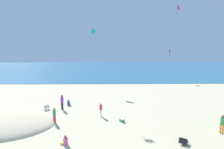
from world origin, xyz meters
The scene contains 15 objects.
ground_plane centered at (0.00, 10.00, 0.00)m, with size 120.00×120.00×0.00m, color beige.
ocean_water centered at (0.00, 57.45, 0.03)m, with size 120.00×60.00×0.05m, color teal.
dune_mound centered at (-10.14, 8.29, 0.00)m, with size 9.75×6.82×1.39m, color beige.
beach_chair_mid_beach centered at (5.10, 4.62, 0.27)m, with size 0.84×0.87×0.56m.
beach_chair_near_camera centered at (-7.42, 12.40, 0.27)m, with size 0.82×0.82×0.57m.
cooler_box centered at (0.98, 8.85, 0.15)m, with size 0.52×0.57×0.29m.
person_0 centered at (-5.64, 12.47, 0.98)m, with size 0.48×0.48×1.70m.
person_1 centered at (-3.42, 4.79, 0.27)m, with size 0.64×0.51×0.72m.
person_2 centered at (-1.11, 10.24, 0.81)m, with size 0.30×0.30×1.40m.
person_3 centered at (8.96, 6.34, 0.91)m, with size 0.44×0.44×1.58m.
person_4 centered at (-5.25, 13.96, 0.27)m, with size 0.36×0.59×0.74m.
person_6 centered at (-5.36, 8.66, 0.85)m, with size 0.39×0.39×1.47m.
kite_teal centered at (-3.06, 24.83, 10.06)m, with size 1.08×0.30×1.55m.
kite_purple centered at (9.31, 18.22, 12.71)m, with size 0.69×0.63×1.79m.
kite_red centered at (13.06, 31.70, 6.40)m, with size 0.64×0.87×1.90m.
Camera 1 is at (-0.23, -7.20, 6.81)m, focal length 28.37 mm.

